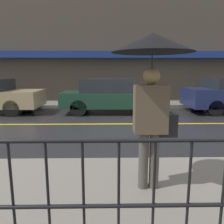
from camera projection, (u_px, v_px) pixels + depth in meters
name	position (u px, v px, depth m)	size (l,w,h in m)	color
ground_plane	(128.00, 124.00, 7.29)	(80.00, 80.00, 0.00)	#262628
sidewalk_near	(159.00, 198.00, 2.89)	(28.00, 2.43, 0.14)	slate
sidewalk_far	(121.00, 104.00, 11.31)	(28.00, 1.69, 0.14)	slate
lane_marking	(128.00, 124.00, 7.29)	(25.20, 0.12, 0.01)	gold
building_storefront	(120.00, 49.00, 11.74)	(28.00, 0.85, 5.93)	#4C4238
railing_foreground	(189.00, 185.00, 1.81)	(12.00, 0.04, 1.06)	black
pedestrian	(152.00, 68.00, 2.74)	(1.03, 1.03, 2.05)	#4C4742
car_dark_green	(109.00, 95.00, 9.23)	(4.05, 1.70, 1.44)	#193828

